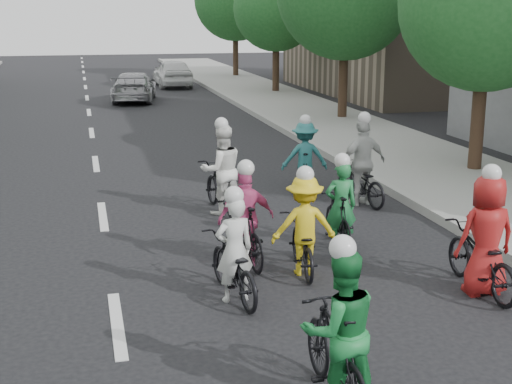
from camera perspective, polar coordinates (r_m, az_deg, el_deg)
name	(u,v)px	position (r m, az deg, el deg)	size (l,w,h in m)	color
ground	(117,324)	(9.18, -11.05, -10.36)	(120.00, 120.00, 0.00)	black
sidewalk_right	(385,147)	(20.48, 10.28, 3.54)	(4.00, 80.00, 0.15)	gray
curb_right	(320,150)	(19.77, 5.10, 3.38)	(0.18, 80.00, 0.18)	#999993
bldg_se	(424,8)	(36.23, 13.29, 14.16)	(10.00, 14.00, 8.00)	gray
tree_r_0	(487,4)	(17.51, 17.97, 14.13)	(4.00, 4.00, 5.97)	black
tree_r_2	(276,8)	(34.20, 1.63, 14.48)	(4.00, 4.00, 5.97)	black
cyclist_0	(233,262)	(9.61, -1.83, -5.63)	(0.81, 1.73, 1.59)	black
cyclist_1	(338,342)	(7.10, 6.57, -11.84)	(0.79, 1.70, 1.77)	black
cyclist_2	(303,234)	(10.55, 3.80, -3.37)	(1.02, 1.62, 1.64)	black
cyclist_3	(245,226)	(10.86, -0.87, -2.77)	(0.92, 1.66, 1.66)	black
cyclist_4	(483,249)	(10.25, 17.71, -4.34)	(0.83, 1.80, 1.83)	black
cyclist_5	(339,215)	(11.75, 6.67, -1.80)	(0.56, 1.54, 1.60)	black
cyclist_6	(222,179)	(13.69, -2.77, 1.02)	(0.91, 1.88, 1.87)	black
cyclist_7	(304,162)	(15.34, 3.87, 2.41)	(1.06, 1.54, 1.69)	black
cyclist_8	(361,172)	(14.46, 8.44, 1.55)	(1.08, 1.75, 1.89)	black
follow_car_lead	(134,87)	(31.89, -9.72, 8.30)	(1.76, 4.33, 1.26)	#A5A5A9
follow_car_trail	(173,73)	(37.96, -6.69, 9.46)	(1.71, 4.25, 1.45)	silver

